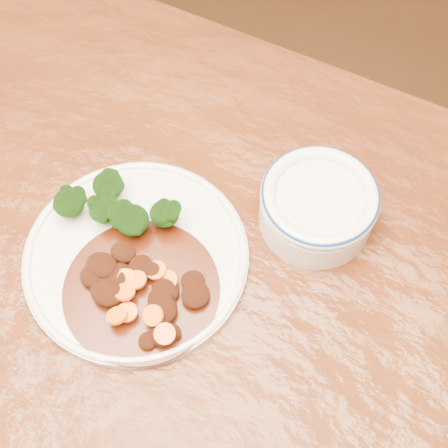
% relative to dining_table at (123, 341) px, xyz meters
% --- Properties ---
extents(ground, '(4.00, 4.00, 0.00)m').
position_rel_dining_table_xyz_m(ground, '(0.00, 0.00, -0.67)').
color(ground, '#462511').
rests_on(ground, ground).
extents(dining_table, '(1.51, 0.92, 0.75)m').
position_rel_dining_table_xyz_m(dining_table, '(0.00, 0.00, 0.00)').
color(dining_table, '#54270E').
rests_on(dining_table, ground).
extents(dinner_plate, '(0.26, 0.26, 0.02)m').
position_rel_dining_table_xyz_m(dinner_plate, '(-0.01, 0.07, 0.09)').
color(dinner_plate, silver).
rests_on(dinner_plate, dining_table).
extents(broccoli_florets, '(0.14, 0.08, 0.04)m').
position_rel_dining_table_xyz_m(broccoli_florets, '(-0.06, 0.10, 0.12)').
color(broccoli_florets, olive).
rests_on(broccoli_florets, dinner_plate).
extents(mince_stew, '(0.17, 0.17, 0.03)m').
position_rel_dining_table_xyz_m(mince_stew, '(0.02, 0.04, 0.10)').
color(mince_stew, '#421007').
rests_on(mince_stew, dinner_plate).
extents(dip_bowl, '(0.13, 0.13, 0.06)m').
position_rel_dining_table_xyz_m(dip_bowl, '(0.14, 0.22, 0.11)').
color(dip_bowl, silver).
rests_on(dip_bowl, dining_table).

